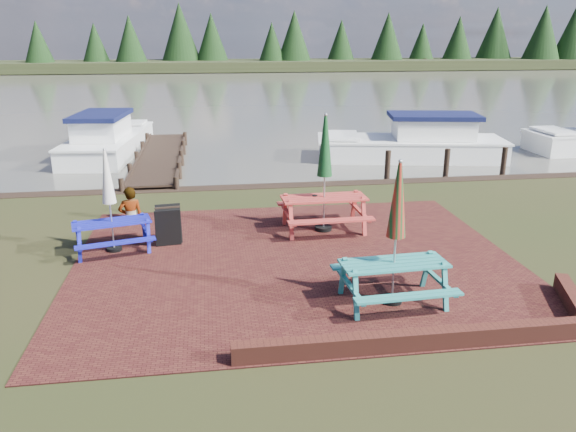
# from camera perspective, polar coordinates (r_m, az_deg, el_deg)

# --- Properties ---
(ground) EXTENTS (120.00, 120.00, 0.00)m
(ground) POSITION_cam_1_polar(r_m,az_deg,el_deg) (10.70, 1.67, -6.66)
(ground) COLOR black
(ground) RESTS_ON ground
(paving) EXTENTS (9.00, 7.50, 0.02)m
(paving) POSITION_cam_1_polar(r_m,az_deg,el_deg) (11.60, 0.84, -4.57)
(paving) COLOR #391312
(paving) RESTS_ON ground
(brick_wall) EXTENTS (6.21, 1.79, 0.30)m
(brick_wall) POSITION_cam_1_polar(r_m,az_deg,el_deg) (9.20, 17.89, -10.95)
(brick_wall) COLOR #4C1E16
(brick_wall) RESTS_ON ground
(water) EXTENTS (120.00, 60.00, 0.02)m
(water) POSITION_cam_1_polar(r_m,az_deg,el_deg) (46.82, -6.14, 12.50)
(water) COLOR #4D4C42
(water) RESTS_ON ground
(far_treeline) EXTENTS (120.00, 10.00, 8.10)m
(far_treeline) POSITION_cam_1_polar(r_m,az_deg,el_deg) (75.60, -7.13, 17.05)
(far_treeline) COLOR black
(far_treeline) RESTS_ON ground
(picnic_table_teal) EXTENTS (1.90, 1.71, 2.52)m
(picnic_table_teal) POSITION_cam_1_polar(r_m,az_deg,el_deg) (9.70, 10.76, -4.00)
(picnic_table_teal) COLOR teal
(picnic_table_teal) RESTS_ON ground
(picnic_table_red) EXTENTS (2.03, 1.82, 2.75)m
(picnic_table_red) POSITION_cam_1_polar(r_m,az_deg,el_deg) (13.10, 3.70, 2.48)
(picnic_table_red) COLOR #B0332D
(picnic_table_red) RESTS_ON ground
(picnic_table_blue) EXTENTS (1.90, 1.77, 2.22)m
(picnic_table_blue) POSITION_cam_1_polar(r_m,az_deg,el_deg) (12.44, -17.53, -0.08)
(picnic_table_blue) COLOR #1518A4
(picnic_table_blue) RESTS_ON ground
(chalkboard) EXTENTS (0.57, 0.58, 0.89)m
(chalkboard) POSITION_cam_1_polar(r_m,az_deg,el_deg) (12.57, -12.06, -0.98)
(chalkboard) COLOR black
(chalkboard) RESTS_ON ground
(jetty) EXTENTS (1.76, 9.08, 1.00)m
(jetty) POSITION_cam_1_polar(r_m,az_deg,el_deg) (21.38, -12.88, 5.86)
(jetty) COLOR black
(jetty) RESTS_ON ground
(boat_jetty) EXTENTS (2.95, 6.89, 1.94)m
(boat_jetty) POSITION_cam_1_polar(r_m,az_deg,el_deg) (23.65, -17.84, 7.25)
(boat_jetty) COLOR white
(boat_jetty) RESTS_ON ground
(boat_near) EXTENTS (7.43, 3.69, 1.92)m
(boat_near) POSITION_cam_1_polar(r_m,az_deg,el_deg) (22.39, 12.70, 7.09)
(boat_near) COLOR white
(boat_near) RESTS_ON ground
(person) EXTENTS (0.66, 0.49, 1.65)m
(person) POSITION_cam_1_polar(r_m,az_deg,el_deg) (14.49, -15.90, 2.78)
(person) COLOR gray
(person) RESTS_ON ground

